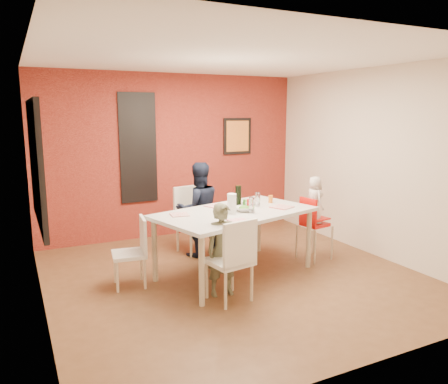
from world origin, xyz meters
name	(u,v)px	position (x,y,z in m)	size (l,w,h in m)	color
ground	(234,276)	(0.00, 0.00, 0.00)	(4.50, 4.50, 0.00)	brown
ceiling	(235,57)	(0.00, 0.00, 2.70)	(4.50, 4.50, 0.02)	white
wall_back	(173,156)	(0.00, 2.25, 1.35)	(4.50, 0.02, 2.70)	beige
wall_front	(370,207)	(0.00, -2.25, 1.35)	(4.50, 0.02, 2.70)	beige
wall_left	(35,185)	(-2.25, 0.00, 1.35)	(0.02, 4.50, 2.70)	beige
wall_right	(373,163)	(2.25, 0.00, 1.35)	(0.02, 4.50, 2.70)	beige
brick_accent_wall	(173,156)	(0.00, 2.23, 1.35)	(4.50, 0.02, 2.70)	maroon
picture_window_frame	(36,163)	(-2.22, 0.20, 1.55)	(0.05, 1.70, 1.30)	black
picture_window_pane	(38,163)	(-2.21, 0.20, 1.55)	(0.02, 1.55, 1.15)	black
glassblock_strip	(138,148)	(-0.60, 2.21, 1.50)	(0.55, 0.03, 1.70)	silver
glassblock_surround	(138,148)	(-0.60, 2.21, 1.50)	(0.60, 0.03, 1.76)	black
art_print_frame	(237,136)	(1.20, 2.21, 1.65)	(0.54, 0.03, 0.64)	black
art_print_canvas	(238,136)	(1.20, 2.19, 1.65)	(0.44, 0.01, 0.54)	orange
dining_table	(235,217)	(0.05, 0.08, 0.76)	(2.22, 1.59, 0.84)	silver
chair_near	(234,256)	(-0.36, -0.67, 0.53)	(0.50, 0.50, 0.94)	white
chair_far	(191,215)	(-0.09, 1.24, 0.55)	(0.53, 0.53, 0.98)	white
chair_left	(135,248)	(-1.20, 0.28, 0.47)	(0.44, 0.44, 0.84)	silver
high_chair	(313,222)	(1.31, 0.12, 0.54)	(0.43, 0.43, 0.90)	red
child_near	(223,250)	(-0.37, -0.43, 0.54)	(0.39, 0.26, 1.07)	brown
child_far	(199,209)	(-0.07, 0.99, 0.69)	(0.67, 0.52, 1.37)	black
toddler	(315,200)	(1.33, 0.12, 0.86)	(0.32, 0.21, 0.66)	beige
plate_near_left	(238,221)	(-0.15, -0.39, 0.84)	(0.21, 0.21, 0.01)	white
plate_far_mid	(215,206)	(-0.05, 0.45, 0.84)	(0.22, 0.22, 0.01)	white
plate_near_right	(282,207)	(0.70, 0.00, 0.84)	(0.25, 0.25, 0.01)	silver
plate_far_left	(179,215)	(-0.66, 0.19, 0.84)	(0.21, 0.21, 0.01)	silver
salad_bowl_a	(245,209)	(0.16, 0.03, 0.86)	(0.23, 0.23, 0.06)	silver
salad_bowl_b	(249,203)	(0.41, 0.36, 0.86)	(0.21, 0.21, 0.05)	silver
wine_bottle	(238,197)	(0.16, 0.21, 0.99)	(0.08, 0.08, 0.30)	black
wine_glass_a	(252,205)	(0.18, -0.10, 0.94)	(0.07, 0.07, 0.20)	silver
wine_glass_b	(258,199)	(0.45, 0.20, 0.93)	(0.07, 0.07, 0.19)	silver
paper_towel_roll	(232,204)	(-0.05, -0.01, 0.96)	(0.11, 0.11, 0.25)	white
condiment_red	(248,204)	(0.25, 0.10, 0.90)	(0.03, 0.03, 0.14)	red
condiment_green	(244,204)	(0.20, 0.12, 0.90)	(0.03, 0.03, 0.13)	#2C7125
condiment_brown	(239,203)	(0.17, 0.22, 0.91)	(0.04, 0.04, 0.14)	brown
sippy_cup	(271,199)	(0.73, 0.32, 0.89)	(0.06, 0.06, 0.10)	orange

